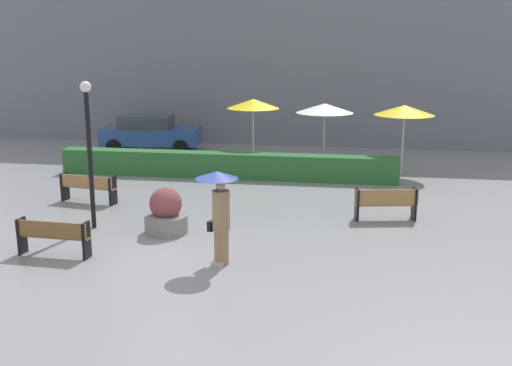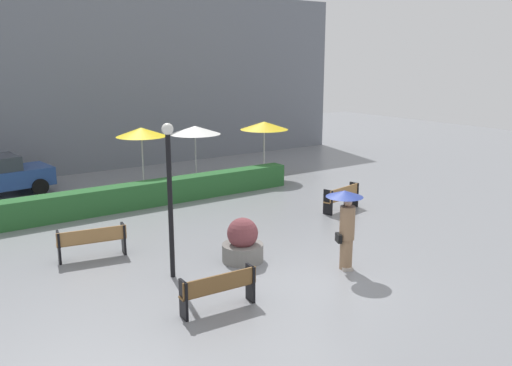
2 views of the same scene
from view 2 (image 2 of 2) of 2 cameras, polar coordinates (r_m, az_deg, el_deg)
ground_plane at (r=13.44m, az=6.11°, el=-9.89°), size 60.00×60.00×0.00m
bench_far_left at (r=15.02m, az=-17.02°, el=-5.82°), size 1.82×0.67×0.85m
bench_far_right at (r=19.05m, az=9.16°, el=-1.41°), size 1.71×0.67×0.87m
bench_near_left at (r=11.57m, az=-3.96°, el=-11.06°), size 1.73×0.41×0.84m
pedestrian_with_umbrella at (r=13.61m, az=9.52°, el=-3.84°), size 0.93×0.93×2.06m
planter_pot at (r=14.20m, az=-1.43°, el=-6.38°), size 1.09×1.09×1.18m
lamp_post at (r=12.83m, az=-9.17°, el=-0.15°), size 0.28×0.28×3.78m
patio_umbrella_yellow at (r=21.40m, az=-12.09°, el=5.30°), size 1.96×1.96×2.61m
patio_umbrella_white at (r=23.01m, az=-6.50°, el=5.60°), size 2.17×2.17×2.43m
patio_umbrella_yellow_far at (r=23.60m, az=0.88°, el=6.11°), size 2.10×2.10×2.53m
hedge_strip at (r=19.81m, az=-11.46°, el=-1.15°), size 11.98×0.70×0.88m
building_facade at (r=26.60m, az=-17.19°, el=10.35°), size 28.00×1.20×8.42m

